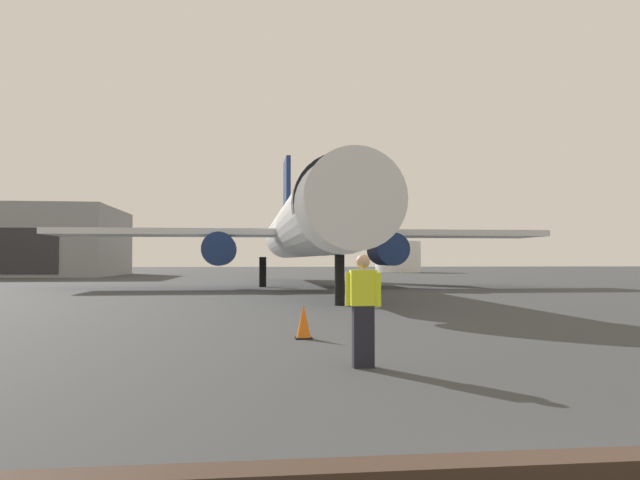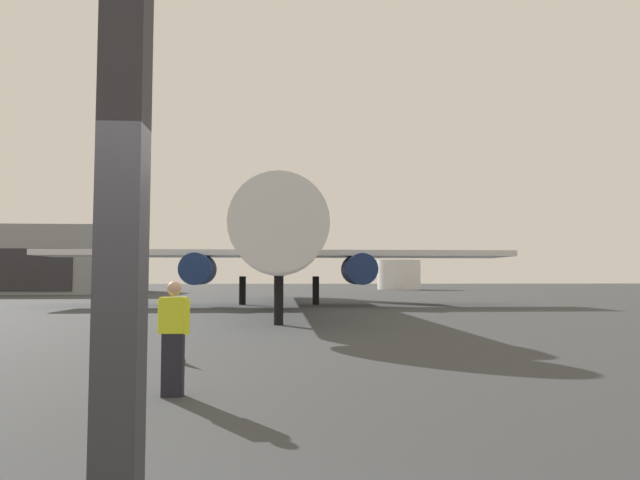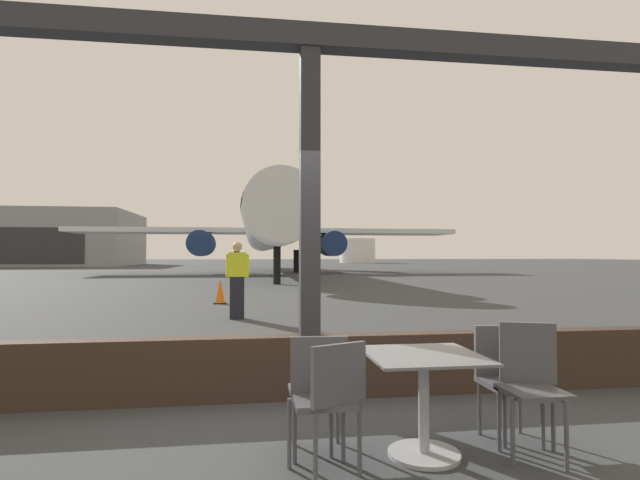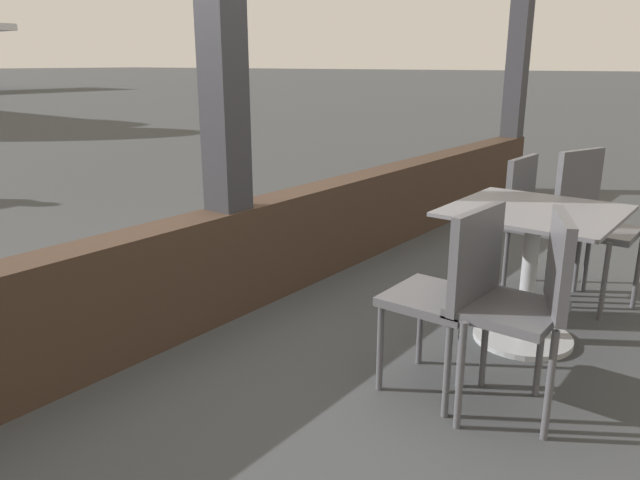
# 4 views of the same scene
# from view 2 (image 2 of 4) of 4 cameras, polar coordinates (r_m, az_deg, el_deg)

# --- Properties ---
(ground_plane) EXTENTS (220.00, 220.00, 0.00)m
(ground_plane) POSITION_cam_2_polar(r_m,az_deg,el_deg) (42.70, -4.98, -6.12)
(ground_plane) COLOR #383A3D
(window_frame) EXTENTS (9.16, 0.24, 3.82)m
(window_frame) POSITION_cam_2_polar(r_m,az_deg,el_deg) (2.79, -19.41, -12.96)
(window_frame) COLOR #38281E
(window_frame) RESTS_ON ground
(airplane) EXTENTS (29.55, 35.98, 10.32)m
(airplane) POSITION_cam_2_polar(r_m,az_deg,el_deg) (35.99, -4.07, -0.89)
(airplane) COLOR silver
(airplane) RESTS_ON ground
(ground_crew_worker) EXTENTS (0.52, 0.30, 1.74)m
(ground_crew_worker) POSITION_cam_2_polar(r_m,az_deg,el_deg) (9.11, -14.41, -9.29)
(ground_crew_worker) COLOR black
(ground_crew_worker) RESTS_ON ground
(traffic_cone) EXTENTS (0.36, 0.36, 0.73)m
(traffic_cone) POSITION_cam_2_polar(r_m,az_deg,el_deg) (12.76, -14.20, -10.16)
(traffic_cone) COLOR orange
(traffic_cone) RESTS_ON ground
(distant_hangar) EXTENTS (24.09, 17.22, 7.21)m
(distant_hangar) POSITION_cam_2_polar(r_m,az_deg,el_deg) (74.27, -27.36, -1.91)
(distant_hangar) COLOR gray
(distant_hangar) RESTS_ON ground
(fuel_storage_tank) EXTENTS (6.21, 6.21, 4.23)m
(fuel_storage_tank) POSITION_cam_2_polar(r_m,az_deg,el_deg) (83.57, 7.87, -3.46)
(fuel_storage_tank) COLOR white
(fuel_storage_tank) RESTS_ON ground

